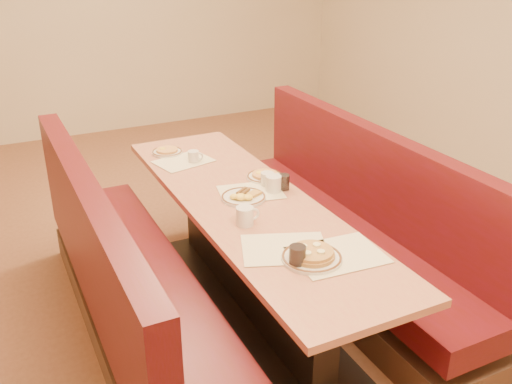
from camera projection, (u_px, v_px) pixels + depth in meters
name	position (u px, v px, depth m)	size (l,w,h in m)	color
ground	(249.00, 309.00, 3.57)	(8.00, 8.00, 0.00)	#9E6647
diner_table	(248.00, 258.00, 3.42)	(0.70, 2.50, 0.75)	black
booth_left	(128.00, 290.00, 3.13)	(0.55, 2.50, 1.05)	#4C3326
booth_right	(350.00, 234.00, 3.72)	(0.55, 2.50, 1.05)	#4C3326
placemat_near_left	(285.00, 249.00, 2.76)	(0.41, 0.31, 0.00)	#FFF5C7
placemat_near_right	(337.00, 255.00, 2.71)	(0.42, 0.32, 0.00)	#FFF5C7
placemat_far_left	(183.00, 161.00, 3.83)	(0.36, 0.27, 0.00)	#FFF5C7
placemat_far_right	(251.00, 192.00, 3.37)	(0.37, 0.28, 0.00)	#FFF5C7
pancake_plate	(312.00, 256.00, 2.66)	(0.29, 0.29, 0.06)	silver
eggs_plate	(243.00, 197.00, 3.28)	(0.26, 0.26, 0.05)	silver
extra_plate_mid	(265.00, 176.00, 3.56)	(0.23, 0.23, 0.05)	silver
extra_plate_far	(167.00, 151.00, 3.97)	(0.21, 0.21, 0.04)	silver
coffee_mug_a	(274.00, 183.00, 3.37)	(0.13, 0.09, 0.10)	silver
coffee_mug_b	(245.00, 216.00, 2.98)	(0.13, 0.09, 0.10)	silver
coffee_mug_c	(268.00, 179.00, 3.45)	(0.11, 0.08, 0.08)	silver
coffee_mug_d	(194.00, 156.00, 3.81)	(0.10, 0.07, 0.08)	silver
soda_tumbler_near	(297.00, 257.00, 2.60)	(0.08, 0.08, 0.11)	black
soda_tumbler_mid	(284.00, 182.00, 3.40)	(0.07, 0.07, 0.09)	black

